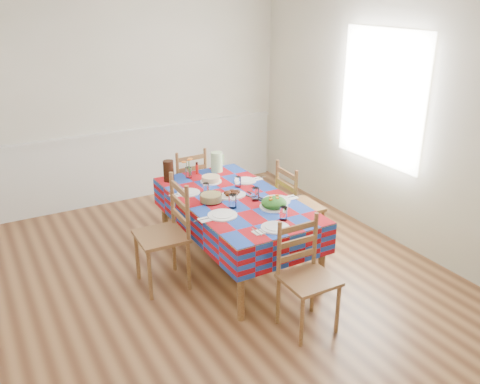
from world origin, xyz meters
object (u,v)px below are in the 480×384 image
at_px(green_pitcher, 217,162).
at_px(chair_right, 296,207).
at_px(chair_far, 187,186).
at_px(tea_pitcher, 168,171).
at_px(chair_left, 166,235).
at_px(chair_near, 306,277).
at_px(meat_platter, 232,194).
at_px(dining_table, 235,206).

relative_size(green_pitcher, chair_right, 0.23).
bearing_deg(chair_far, tea_pitcher, 44.94).
xyz_separation_m(chair_left, chair_right, (1.44, 0.00, -0.04)).
bearing_deg(chair_left, green_pitcher, 132.54).
height_order(tea_pitcher, chair_right, chair_right).
bearing_deg(chair_left, chair_near, 34.66).
relative_size(green_pitcher, chair_far, 0.24).
height_order(chair_left, chair_right, chair_left).
bearing_deg(tea_pitcher, chair_near, -78.87).
bearing_deg(chair_near, meat_platter, 90.47).
height_order(green_pitcher, chair_far, green_pitcher).
relative_size(meat_platter, chair_right, 0.30).
xyz_separation_m(chair_near, chair_right, (0.72, 1.15, 0.01)).
bearing_deg(chair_right, tea_pitcher, 58.44).
bearing_deg(chair_near, green_pitcher, 84.52).
bearing_deg(chair_left, dining_table, 92.61).
xyz_separation_m(chair_near, chair_far, (0.00, 2.29, -0.00)).
distance_m(dining_table, green_pitcher, 0.81).
height_order(meat_platter, chair_far, chair_far).
relative_size(dining_table, chair_far, 2.01).
distance_m(dining_table, chair_far, 1.16).
distance_m(green_pitcher, chair_far, 0.56).
xyz_separation_m(chair_far, chair_left, (-0.72, -1.15, 0.05)).
xyz_separation_m(meat_platter, chair_far, (0.00, 1.08, -0.28)).
bearing_deg(dining_table, meat_platter, 93.40).
bearing_deg(chair_right, meat_platter, 88.09).
xyz_separation_m(green_pitcher, chair_left, (-0.91, -0.77, -0.32)).
relative_size(dining_table, green_pitcher, 8.39).
distance_m(meat_platter, green_pitcher, 0.74).
relative_size(meat_platter, tea_pitcher, 1.30).
bearing_deg(chair_near, chair_right, 58.07).
xyz_separation_m(green_pitcher, chair_near, (-0.19, -1.91, -0.37)).
height_order(chair_far, chair_left, chair_left).
distance_m(dining_table, tea_pitcher, 0.86).
bearing_deg(chair_left, meat_platter, 97.49).
bearing_deg(chair_right, chair_near, 150.52).
bearing_deg(chair_near, chair_left, 122.50).
bearing_deg(meat_platter, green_pitcher, 74.40).
xyz_separation_m(meat_platter, green_pitcher, (0.20, 0.71, 0.09)).
bearing_deg(green_pitcher, chair_left, -139.91).
height_order(tea_pitcher, chair_far, tea_pitcher).
relative_size(tea_pitcher, chair_near, 0.24).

